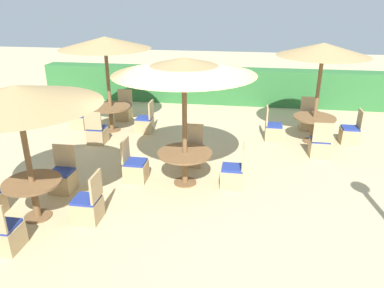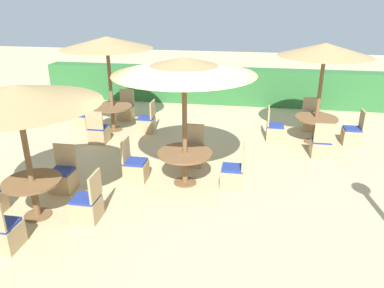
{
  "view_description": "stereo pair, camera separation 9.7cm",
  "coord_description": "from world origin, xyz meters",
  "views": [
    {
      "loc": [
        1.07,
        -6.39,
        3.77
      ],
      "look_at": [
        0.0,
        0.6,
        0.9
      ],
      "focal_mm": 35.0,
      "sensor_mm": 36.0,
      "label": 1
    },
    {
      "loc": [
        1.17,
        -6.38,
        3.77
      ],
      "look_at": [
        0.0,
        0.6,
        0.9
      ],
      "focal_mm": 35.0,
      "sensor_mm": 36.0,
      "label": 2
    }
  ],
  "objects": [
    {
      "name": "patio_chair_front_left_south",
      "position": [
        -2.56,
        -2.04,
        0.26
      ],
      "size": [
        0.46,
        0.46,
        0.93
      ],
      "color": "tan",
      "rests_on": "ground_plane"
    },
    {
      "name": "parasol_back_right",
      "position": [
        2.86,
        3.48,
        2.45
      ],
      "size": [
        2.32,
        2.32,
        2.62
      ],
      "color": "brown",
      "rests_on": "ground_plane"
    },
    {
      "name": "parasol_back_left",
      "position": [
        -2.83,
        3.52,
        2.5
      ],
      "size": [
        2.5,
        2.5,
        2.68
      ],
      "color": "brown",
      "rests_on": "ground_plane"
    },
    {
      "name": "parasol_front_left",
      "position": [
        -2.56,
        -1.1,
        2.25
      ],
      "size": [
        2.7,
        2.7,
        2.42
      ],
      "color": "brown",
      "rests_on": "ground_plane"
    },
    {
      "name": "patio_chair_back_right_south",
      "position": [
        2.89,
        2.48,
        0.26
      ],
      "size": [
        0.46,
        0.46,
        0.93
      ],
      "color": "tan",
      "rests_on": "ground_plane"
    },
    {
      "name": "patio_chair_back_right_east",
      "position": [
        3.84,
        3.52,
        0.26
      ],
      "size": [
        0.46,
        0.46,
        0.93
      ],
      "rotation": [
        0.0,
        0.0,
        1.57
      ],
      "color": "tan",
      "rests_on": "ground_plane"
    },
    {
      "name": "round_table_center",
      "position": [
        -0.15,
        0.59,
        0.57
      ],
      "size": [
        1.14,
        1.14,
        0.71
      ],
      "color": "brown",
      "rests_on": "ground_plane"
    },
    {
      "name": "patio_chair_front_left_north",
      "position": [
        -2.55,
        -0.1,
        0.26
      ],
      "size": [
        0.46,
        0.46,
        0.93
      ],
      "rotation": [
        0.0,
        0.0,
        3.14
      ],
      "color": "tan",
      "rests_on": "ground_plane"
    },
    {
      "name": "round_table_front_left",
      "position": [
        -2.56,
        -1.1,
        0.56
      ],
      "size": [
        1.0,
        1.0,
        0.72
      ],
      "color": "brown",
      "rests_on": "ground_plane"
    },
    {
      "name": "patio_chair_center_north",
      "position": [
        -0.14,
        1.57,
        0.26
      ],
      "size": [
        0.46,
        0.46,
        0.93
      ],
      "rotation": [
        0.0,
        0.0,
        3.14
      ],
      "color": "tan",
      "rests_on": "ground_plane"
    },
    {
      "name": "round_table_back_right",
      "position": [
        2.86,
        3.48,
        0.56
      ],
      "size": [
        1.11,
        1.11,
        0.71
      ],
      "color": "brown",
      "rests_on": "ground_plane"
    },
    {
      "name": "round_table_back_left",
      "position": [
        -2.83,
        3.52,
        0.59
      ],
      "size": [
        1.16,
        1.16,
        0.73
      ],
      "color": "brown",
      "rests_on": "ground_plane"
    },
    {
      "name": "ground_plane",
      "position": [
        0.0,
        0.0,
        0.0
      ],
      "size": [
        40.0,
        40.0,
        0.0
      ],
      "primitive_type": "plane",
      "color": "#C6B284"
    },
    {
      "name": "patio_chair_center_west",
      "position": [
        -1.23,
        0.56,
        0.26
      ],
      "size": [
        0.46,
        0.46,
        0.93
      ],
      "rotation": [
        0.0,
        0.0,
        -1.57
      ],
      "color": "tan",
      "rests_on": "ground_plane"
    },
    {
      "name": "patio_chair_back_right_north",
      "position": [
        2.87,
        4.52,
        0.26
      ],
      "size": [
        0.46,
        0.46,
        0.93
      ],
      "rotation": [
        0.0,
        0.0,
        3.14
      ],
      "color": "tan",
      "rests_on": "ground_plane"
    },
    {
      "name": "patio_chair_center_east",
      "position": [
        0.86,
        0.6,
        0.26
      ],
      "size": [
        0.46,
        0.46,
        0.93
      ],
      "rotation": [
        0.0,
        0.0,
        1.57
      ],
      "color": "tan",
      "rests_on": "ground_plane"
    },
    {
      "name": "patio_chair_back_left_north",
      "position": [
        -2.81,
        4.57,
        0.26
      ],
      "size": [
        0.46,
        0.46,
        0.93
      ],
      "rotation": [
        0.0,
        0.0,
        3.14
      ],
      "color": "tan",
      "rests_on": "ground_plane"
    },
    {
      "name": "patio_chair_back_left_south",
      "position": [
        -2.86,
        2.49,
        0.26
      ],
      "size": [
        0.46,
        0.46,
        0.93
      ],
      "color": "tan",
      "rests_on": "ground_plane"
    },
    {
      "name": "patio_chair_back_left_west",
      "position": [
        -3.85,
        3.51,
        0.26
      ],
      "size": [
        0.46,
        0.46,
        0.93
      ],
      "rotation": [
        0.0,
        0.0,
        -1.57
      ],
      "color": "tan",
      "rests_on": "ground_plane"
    },
    {
      "name": "patio_chair_back_left_east",
      "position": [
        -1.82,
        3.52,
        0.26
      ],
      "size": [
        0.46,
        0.46,
        0.93
      ],
      "rotation": [
        0.0,
        0.0,
        1.57
      ],
      "color": "tan",
      "rests_on": "ground_plane"
    },
    {
      "name": "parasol_center",
      "position": [
        -0.15,
        0.59,
        2.48
      ],
      "size": [
        2.78,
        2.78,
        2.65
      ],
      "color": "brown",
      "rests_on": "ground_plane"
    },
    {
      "name": "patio_chair_back_right_west",
      "position": [
        1.81,
        3.45,
        0.26
      ],
      "size": [
        0.46,
        0.46,
        0.93
      ],
      "rotation": [
        0.0,
        0.0,
        -1.57
      ],
      "color": "tan",
      "rests_on": "ground_plane"
    },
    {
      "name": "patio_chair_front_left_east",
      "position": [
        -1.6,
        -1.06,
        0.26
      ],
      "size": [
        0.46,
        0.46,
        0.93
      ],
      "rotation": [
        0.0,
        0.0,
        1.57
      ],
      "color": "tan",
      "rests_on": "ground_plane"
    },
    {
      "name": "hedge_row",
      "position": [
        0.0,
        6.97,
        0.64
      ],
      "size": [
        13.0,
        0.7,
        1.27
      ],
      "primitive_type": "cube",
      "color": "#2D6B33",
      "rests_on": "ground_plane"
    }
  ]
}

